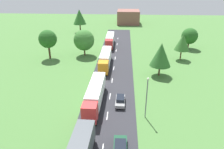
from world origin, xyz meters
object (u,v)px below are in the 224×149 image
(tree_elm, at_px, (84,40))
(tree_pine, at_px, (48,39))
(car_third, at_px, (120,100))
(distant_building, at_px, (128,17))
(truck_third, at_px, (105,59))
(truck_second, at_px, (95,94))
(tree_oak, at_px, (161,55))
(tree_maple, at_px, (183,42))
(tree_lime, at_px, (190,36))
(lamppost_second, at_px, (147,96))
(tree_ash, at_px, (80,17))
(truck_fourth, at_px, (110,40))
(car_second, at_px, (120,148))

(tree_elm, bearing_deg, tree_pine, -161.87)
(tree_pine, relative_size, tree_elm, 1.07)
(car_third, relative_size, distant_building, 0.36)
(car_third, bearing_deg, distant_building, 88.42)
(truck_third, relative_size, tree_pine, 1.57)
(truck_second, relative_size, truck_third, 1.02)
(truck_third, distance_m, tree_oak, 14.92)
(car_third, height_order, tree_oak, tree_oak)
(tree_maple, height_order, distant_building, tree_maple)
(tree_lime, relative_size, distant_building, 0.61)
(truck_third, bearing_deg, tree_lime, 33.44)
(car_third, bearing_deg, tree_elm, 113.41)
(lamppost_second, relative_size, tree_oak, 0.92)
(lamppost_second, bearing_deg, tree_ash, 111.15)
(truck_fourth, relative_size, distant_building, 1.08)
(truck_second, distance_m, car_second, 12.87)
(tree_pine, xyz_separation_m, tree_ash, (2.50, 33.25, 0.87))
(tree_elm, bearing_deg, tree_ash, 103.90)
(truck_fourth, bearing_deg, tree_pine, -141.44)
(lamppost_second, distance_m, tree_maple, 31.48)
(tree_oak, distance_m, tree_ash, 52.02)
(car_second, bearing_deg, tree_lime, 65.54)
(truck_fourth, distance_m, distant_building, 41.23)
(tree_oak, xyz_separation_m, tree_ash, (-28.38, 43.58, 1.30))
(truck_third, xyz_separation_m, lamppost_second, (8.90, -22.29, 2.05))
(car_second, bearing_deg, truck_third, 98.98)
(truck_third, xyz_separation_m, tree_ash, (-14.67, 38.64, 4.50))
(truck_third, distance_m, tree_maple, 22.72)
(car_second, height_order, tree_lime, tree_lime)
(tree_pine, bearing_deg, distant_building, 66.27)
(tree_pine, relative_size, tree_ash, 0.86)
(tree_oak, bearing_deg, truck_second, -135.23)
(car_second, xyz_separation_m, tree_maple, (16.73, 37.02, 4.50))
(truck_third, height_order, distant_building, distant_building)
(truck_second, distance_m, distant_building, 78.70)
(truck_second, xyz_separation_m, tree_ash, (-14.47, 57.39, 4.52))
(distant_building, bearing_deg, tree_elm, -105.26)
(truck_third, bearing_deg, tree_maple, 16.83)
(tree_elm, bearing_deg, truck_second, -75.58)
(tree_oak, xyz_separation_m, distant_building, (-7.03, 64.59, -2.03))
(tree_ash, xyz_separation_m, distant_building, (21.34, 21.00, -3.33))
(tree_oak, bearing_deg, lamppost_second, -105.49)
(tree_pine, bearing_deg, truck_fourth, 38.56)
(distant_building, bearing_deg, truck_third, -96.38)
(distant_building, bearing_deg, tree_pine, -113.73)
(car_third, relative_size, tree_lime, 0.60)
(car_third, xyz_separation_m, tree_elm, (-11.76, 27.17, 3.94))
(car_second, height_order, tree_oak, tree_oak)
(car_second, distance_m, tree_ash, 72.09)
(tree_elm, bearing_deg, lamppost_second, -62.43)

